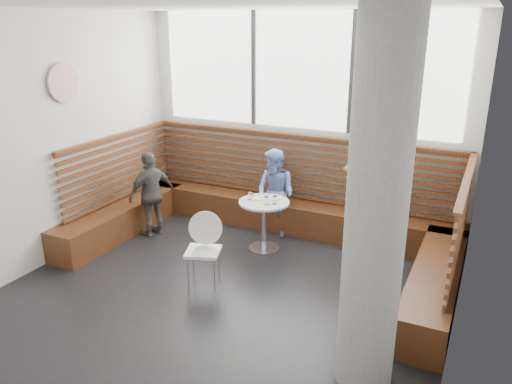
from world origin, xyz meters
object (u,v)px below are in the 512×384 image
at_px(cafe_table, 264,215).
at_px(cafe_chair, 206,243).
at_px(concrete_column, 376,212).
at_px(child_back, 275,193).
at_px(child_left, 152,194).
at_px(adult_man, 366,218).

height_order(cafe_table, cafe_chair, cafe_chair).
xyz_separation_m(concrete_column, child_back, (-2.01, 2.59, -0.95)).
xyz_separation_m(concrete_column, child_left, (-3.66, 1.80, -0.96)).
xyz_separation_m(cafe_table, cafe_chair, (-0.25, -1.13, -0.00)).
height_order(cafe_table, child_left, child_left).
relative_size(adult_man, child_left, 1.28).
height_order(cafe_chair, child_left, child_left).
bearing_deg(adult_man, child_back, 43.42).
height_order(child_back, child_left, child_back).
distance_m(cafe_chair, child_left, 1.73).
bearing_deg(cafe_table, adult_man, -9.83).
height_order(concrete_column, child_back, concrete_column).
height_order(concrete_column, adult_man, concrete_column).
bearing_deg(child_left, adult_man, 109.78).
bearing_deg(cafe_chair, child_back, 64.65).
bearing_deg(child_back, concrete_column, -35.58).
distance_m(cafe_table, child_left, 1.74).
relative_size(cafe_chair, child_back, 0.67).
bearing_deg(child_left, child_back, 135.60).
xyz_separation_m(concrete_column, cafe_table, (-1.94, 2.04, -1.09)).
xyz_separation_m(cafe_table, child_back, (-0.07, 0.55, 0.14)).
distance_m(adult_man, child_back, 1.74).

